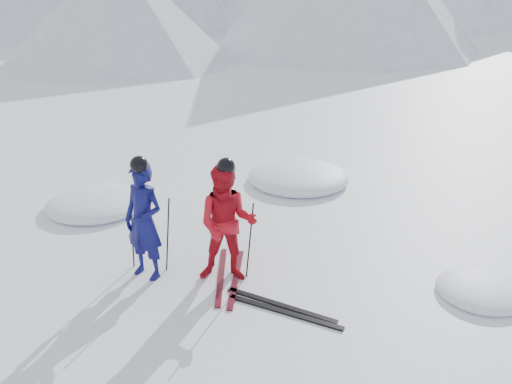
# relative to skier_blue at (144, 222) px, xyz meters

# --- Properties ---
(ground) EXTENTS (160.00, 160.00, 0.00)m
(ground) POSITION_rel_skier_blue_xyz_m (3.06, 0.66, -0.91)
(ground) COLOR white
(ground) RESTS_ON ground
(skier_blue) EXTENTS (0.75, 0.58, 1.83)m
(skier_blue) POSITION_rel_skier_blue_xyz_m (0.00, 0.00, 0.00)
(skier_blue) COLOR #0D0F51
(skier_blue) RESTS_ON ground
(skier_red) EXTENTS (1.04, 0.90, 1.83)m
(skier_red) POSITION_rel_skier_blue_xyz_m (1.22, 0.27, 0.00)
(skier_red) COLOR red
(skier_red) RESTS_ON ground
(pole_blue_left) EXTENTS (0.12, 0.09, 1.22)m
(pole_blue_left) POSITION_rel_skier_blue_xyz_m (-0.30, 0.15, -0.30)
(pole_blue_left) COLOR black
(pole_blue_left) RESTS_ON ground
(pole_blue_right) EXTENTS (0.12, 0.07, 1.22)m
(pole_blue_right) POSITION_rel_skier_blue_xyz_m (0.25, 0.25, -0.30)
(pole_blue_right) COLOR black
(pole_blue_right) RESTS_ON ground
(pole_red_left) EXTENTS (0.12, 0.10, 1.22)m
(pole_red_left) POSITION_rel_skier_blue_xyz_m (0.92, 0.52, -0.30)
(pole_red_left) COLOR black
(pole_red_left) RESTS_ON ground
(pole_red_right) EXTENTS (0.12, 0.09, 1.22)m
(pole_red_right) POSITION_rel_skier_blue_xyz_m (1.52, 0.42, -0.30)
(pole_red_right) COLOR black
(pole_red_right) RESTS_ON ground
(ski_worn_left) EXTENTS (0.58, 1.65, 0.03)m
(ski_worn_left) POSITION_rel_skier_blue_xyz_m (1.10, 0.27, -0.90)
(ski_worn_left) COLOR black
(ski_worn_left) RESTS_ON ground
(ski_worn_right) EXTENTS (0.46, 1.68, 0.03)m
(ski_worn_right) POSITION_rel_skier_blue_xyz_m (1.34, 0.27, -0.90)
(ski_worn_right) COLOR black
(ski_worn_right) RESTS_ON ground
(ski_loose_a) EXTENTS (1.68, 0.45, 0.03)m
(ski_loose_a) POSITION_rel_skier_blue_xyz_m (2.17, -0.23, -0.90)
(ski_loose_a) COLOR black
(ski_loose_a) RESTS_ON ground
(ski_loose_b) EXTENTS (1.69, 0.40, 0.03)m
(ski_loose_b) POSITION_rel_skier_blue_xyz_m (2.27, -0.38, -0.90)
(ski_loose_b) COLOR black
(ski_loose_b) RESTS_ON ground
(snow_lumps) EXTENTS (8.70, 5.48, 0.49)m
(snow_lumps) POSITION_rel_skier_blue_xyz_m (0.46, 3.35, -0.91)
(snow_lumps) COLOR white
(snow_lumps) RESTS_ON ground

